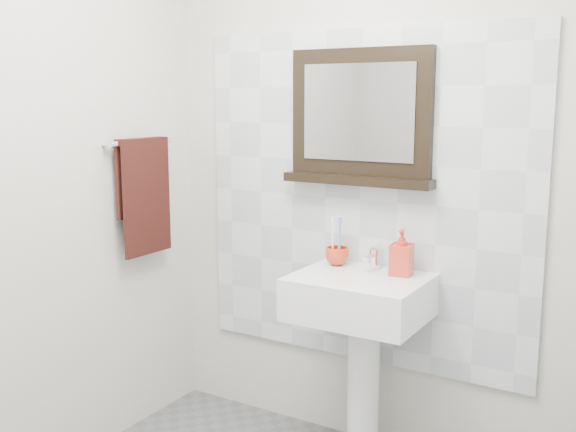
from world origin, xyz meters
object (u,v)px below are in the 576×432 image
at_px(toothbrush_cup, 337,256).
at_px(soap_dispenser, 402,252).
at_px(pedestal_sink, 360,317).
at_px(hand_towel, 144,187).
at_px(framed_mirror, 360,120).

distance_m(toothbrush_cup, soap_dispenser, 0.32).
xyz_separation_m(pedestal_sink, toothbrush_cup, (-0.17, 0.11, 0.22)).
bearing_deg(hand_towel, soap_dispenser, 13.05).
distance_m(pedestal_sink, toothbrush_cup, 0.30).
height_order(soap_dispenser, hand_towel, hand_towel).
relative_size(pedestal_sink, soap_dispenser, 4.85).
relative_size(framed_mirror, hand_towel, 1.27).
xyz_separation_m(soap_dispenser, hand_towel, (-1.19, -0.28, 0.23)).
bearing_deg(framed_mirror, toothbrush_cup, -132.68).
relative_size(toothbrush_cup, soap_dispenser, 0.52).
bearing_deg(soap_dispenser, pedestal_sink, -151.83).
xyz_separation_m(pedestal_sink, soap_dispenser, (0.14, 0.10, 0.28)).
distance_m(framed_mirror, hand_towel, 1.06).
distance_m(toothbrush_cup, framed_mirror, 0.61).
distance_m(soap_dispenser, framed_mirror, 0.60).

